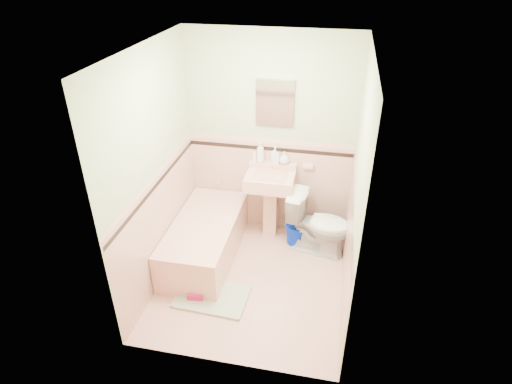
% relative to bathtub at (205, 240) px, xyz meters
% --- Properties ---
extents(floor, '(2.20, 2.20, 0.00)m').
position_rel_bathtub_xyz_m(floor, '(0.63, -0.33, -0.23)').
color(floor, '#E6AC96').
rests_on(floor, ground).
extents(ceiling, '(2.20, 2.20, 0.00)m').
position_rel_bathtub_xyz_m(ceiling, '(0.63, -0.33, 2.27)').
color(ceiling, white).
rests_on(ceiling, ground).
extents(wall_back, '(2.50, 0.00, 2.50)m').
position_rel_bathtub_xyz_m(wall_back, '(0.63, 0.77, 1.02)').
color(wall_back, beige).
rests_on(wall_back, ground).
extents(wall_front, '(2.50, 0.00, 2.50)m').
position_rel_bathtub_xyz_m(wall_front, '(0.63, -1.43, 1.02)').
color(wall_front, beige).
rests_on(wall_front, ground).
extents(wall_left, '(0.00, 2.50, 2.50)m').
position_rel_bathtub_xyz_m(wall_left, '(-0.37, -0.33, 1.02)').
color(wall_left, beige).
rests_on(wall_left, ground).
extents(wall_right, '(0.00, 2.50, 2.50)m').
position_rel_bathtub_xyz_m(wall_right, '(1.63, -0.33, 1.02)').
color(wall_right, beige).
rests_on(wall_right, ground).
extents(wainscot_back, '(2.00, 0.00, 2.00)m').
position_rel_bathtub_xyz_m(wainscot_back, '(0.63, 0.76, 0.38)').
color(wainscot_back, beige).
rests_on(wainscot_back, ground).
extents(wainscot_front, '(2.00, 0.00, 2.00)m').
position_rel_bathtub_xyz_m(wainscot_front, '(0.63, -1.42, 0.38)').
color(wainscot_front, beige).
rests_on(wainscot_front, ground).
extents(wainscot_left, '(0.00, 2.20, 2.20)m').
position_rel_bathtub_xyz_m(wainscot_left, '(-0.36, -0.33, 0.38)').
color(wainscot_left, beige).
rests_on(wainscot_left, ground).
extents(wainscot_right, '(0.00, 2.20, 2.20)m').
position_rel_bathtub_xyz_m(wainscot_right, '(1.62, -0.33, 0.38)').
color(wainscot_right, beige).
rests_on(wainscot_right, ground).
extents(accent_back, '(2.00, 0.00, 2.00)m').
position_rel_bathtub_xyz_m(accent_back, '(0.63, 0.75, 0.90)').
color(accent_back, black).
rests_on(accent_back, ground).
extents(accent_front, '(2.00, 0.00, 2.00)m').
position_rel_bathtub_xyz_m(accent_front, '(0.63, -1.41, 0.90)').
color(accent_front, black).
rests_on(accent_front, ground).
extents(accent_left, '(0.00, 2.20, 2.20)m').
position_rel_bathtub_xyz_m(accent_left, '(-0.35, -0.33, 0.89)').
color(accent_left, black).
rests_on(accent_left, ground).
extents(accent_right, '(0.00, 2.20, 2.20)m').
position_rel_bathtub_xyz_m(accent_right, '(1.61, -0.33, 0.89)').
color(accent_right, black).
rests_on(accent_right, ground).
extents(cap_back, '(2.00, 0.00, 2.00)m').
position_rel_bathtub_xyz_m(cap_back, '(0.63, 0.75, 0.99)').
color(cap_back, '#E6A695').
rests_on(cap_back, ground).
extents(cap_front, '(2.00, 0.00, 2.00)m').
position_rel_bathtub_xyz_m(cap_front, '(0.63, -1.41, 0.99)').
color(cap_front, '#E6A695').
rests_on(cap_front, ground).
extents(cap_left, '(0.00, 2.20, 2.20)m').
position_rel_bathtub_xyz_m(cap_left, '(-0.35, -0.33, 1.00)').
color(cap_left, '#E6A695').
rests_on(cap_left, ground).
extents(cap_right, '(0.00, 2.20, 2.20)m').
position_rel_bathtub_xyz_m(cap_right, '(1.61, -0.33, 1.00)').
color(cap_right, '#E6A695').
rests_on(cap_right, ground).
extents(bathtub, '(0.70, 1.50, 0.45)m').
position_rel_bathtub_xyz_m(bathtub, '(0.00, 0.00, 0.00)').
color(bathtub, '#E1A58E').
rests_on(bathtub, floor).
extents(tub_faucet, '(0.04, 0.12, 0.04)m').
position_rel_bathtub_xyz_m(tub_faucet, '(0.00, 0.72, 0.41)').
color(tub_faucet, silver).
rests_on(tub_faucet, wall_back).
extents(sink, '(0.57, 0.48, 0.90)m').
position_rel_bathtub_xyz_m(sink, '(0.68, 0.53, 0.22)').
color(sink, '#E1A58E').
rests_on(sink, floor).
extents(sink_faucet, '(0.02, 0.02, 0.10)m').
position_rel_bathtub_xyz_m(sink_faucet, '(0.68, 0.67, 0.72)').
color(sink_faucet, silver).
rests_on(sink_faucet, sink).
extents(medicine_cabinet, '(0.43, 0.04, 0.54)m').
position_rel_bathtub_xyz_m(medicine_cabinet, '(0.68, 0.74, 1.47)').
color(medicine_cabinet, white).
rests_on(medicine_cabinet, wall_back).
extents(soap_dish, '(0.13, 0.07, 0.04)m').
position_rel_bathtub_xyz_m(soap_dish, '(1.10, 0.73, 0.72)').
color(soap_dish, '#E1A58E').
rests_on(soap_dish, wall_back).
extents(soap_bottle_left, '(0.13, 0.13, 0.25)m').
position_rel_bathtub_xyz_m(soap_bottle_left, '(0.52, 0.71, 0.86)').
color(soap_bottle_left, '#B2B2B2').
rests_on(soap_bottle_left, sink).
extents(soap_bottle_mid, '(0.12, 0.12, 0.21)m').
position_rel_bathtub_xyz_m(soap_bottle_mid, '(0.70, 0.71, 0.84)').
color(soap_bottle_mid, '#B2B2B2').
rests_on(soap_bottle_mid, sink).
extents(soap_bottle_right, '(0.16, 0.16, 0.16)m').
position_rel_bathtub_xyz_m(soap_bottle_right, '(0.81, 0.71, 0.81)').
color(soap_bottle_right, '#B2B2B2').
rests_on(soap_bottle_right, sink).
extents(tube, '(0.04, 0.04, 0.12)m').
position_rel_bathtub_xyz_m(tube, '(0.45, 0.71, 0.80)').
color(tube, white).
rests_on(tube, sink).
extents(toilet, '(0.81, 0.56, 0.76)m').
position_rel_bathtub_xyz_m(toilet, '(1.31, 0.37, 0.15)').
color(toilet, white).
rests_on(toilet, floor).
extents(bucket, '(0.32, 0.32, 0.28)m').
position_rel_bathtub_xyz_m(bucket, '(1.03, 0.46, -0.09)').
color(bucket, '#001EB9').
rests_on(bucket, floor).
extents(bath_mat, '(0.77, 0.53, 0.03)m').
position_rel_bathtub_xyz_m(bath_mat, '(0.27, -0.67, -0.21)').
color(bath_mat, '#97A086').
rests_on(bath_mat, floor).
extents(shoe, '(0.17, 0.09, 0.06)m').
position_rel_bathtub_xyz_m(shoe, '(0.12, -0.75, -0.16)').
color(shoe, '#BF1E59').
rests_on(shoe, bath_mat).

